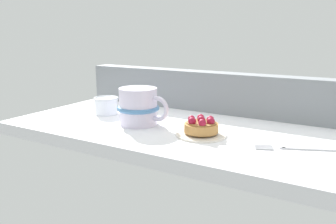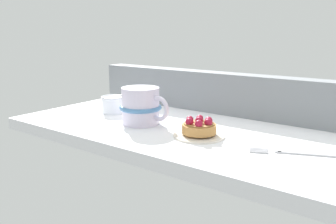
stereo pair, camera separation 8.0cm
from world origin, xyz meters
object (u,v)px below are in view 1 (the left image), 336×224
(dessert_fork, at_px, (294,148))
(sugar_bowl, at_px, (106,105))
(dessert_plate, at_px, (201,134))
(coffee_mug, at_px, (139,107))
(raspberry_tart, at_px, (201,126))

(dessert_fork, distance_m, sugar_bowl, 0.51)
(dessert_fork, xyz_separation_m, sugar_bowl, (-0.51, 0.04, 0.02))
(dessert_plate, height_order, dessert_fork, dessert_plate)
(coffee_mug, xyz_separation_m, dessert_fork, (0.36, 0.00, -0.04))
(raspberry_tart, relative_size, dessert_fork, 0.50)
(dessert_plate, height_order, sugar_bowl, sugar_bowl)
(dessert_plate, height_order, raspberry_tart, raspberry_tart)
(raspberry_tart, distance_m, coffee_mug, 0.17)
(coffee_mug, bearing_deg, sugar_bowl, 162.47)
(sugar_bowl, bearing_deg, coffee_mug, -17.53)
(dessert_fork, bearing_deg, coffee_mug, -179.84)
(dessert_plate, bearing_deg, sugar_bowl, 170.35)
(raspberry_tart, bearing_deg, dessert_plate, 140.41)
(dessert_plate, bearing_deg, raspberry_tart, -39.59)
(coffee_mug, xyz_separation_m, sugar_bowl, (-0.14, 0.04, -0.02))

